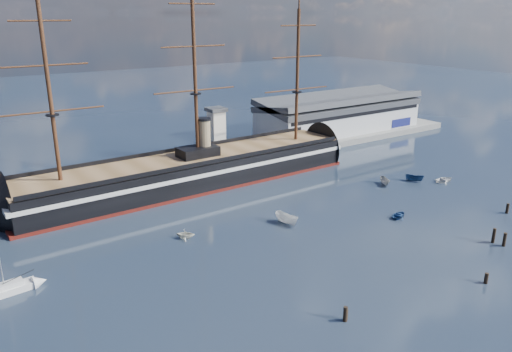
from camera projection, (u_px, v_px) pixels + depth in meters
ground at (276, 200)px, 119.86m from camera, size 600.00×600.00×0.00m
quay at (232, 159)px, 153.48m from camera, size 180.00×18.00×2.00m
warehouse at (339, 114)px, 179.82m from camera, size 63.00×21.00×11.60m
quay_tower at (217, 132)px, 144.34m from camera, size 5.00×5.00×15.00m
warship at (186, 173)px, 126.92m from camera, size 113.06×18.25×53.94m
sailboat at (9, 288)px, 79.58m from camera, size 8.55×3.25×13.37m
motorboat_a at (287, 224)px, 105.87m from camera, size 7.60×3.62×2.92m
motorboat_b at (399, 217)px, 109.57m from camera, size 1.94×3.10×1.35m
motorboat_c at (385, 185)px, 130.03m from camera, size 6.12×4.77×2.33m
motorboat_d at (186, 238)px, 99.18m from camera, size 5.79×6.30×2.20m
motorboat_e at (445, 182)px, 132.66m from camera, size 1.67×3.46×1.56m
motorboat_f at (414, 181)px, 132.84m from camera, size 5.91×4.59×2.25m
piling_near_left at (345, 321)px, 72.61m from camera, size 0.64×0.64×3.06m
piling_near_mid at (485, 283)px, 82.77m from camera, size 0.64×0.64×2.57m
piling_near_right at (493, 243)px, 97.41m from camera, size 0.64×0.64×3.71m
piling_far_right at (507, 213)px, 111.65m from camera, size 0.64×0.64×3.05m
piling_extra at (503, 246)px, 95.96m from camera, size 0.64×0.64×3.47m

